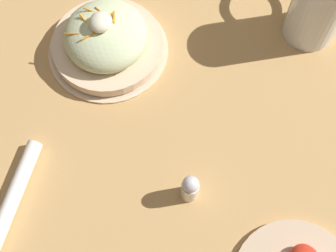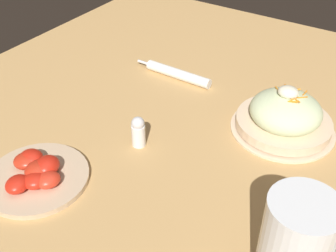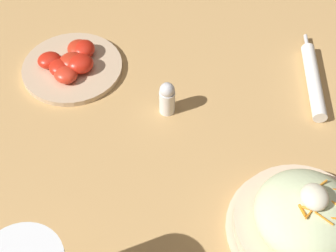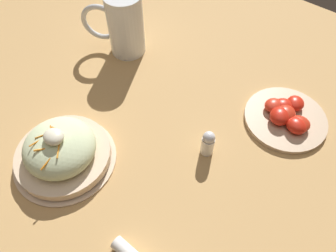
# 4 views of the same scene
# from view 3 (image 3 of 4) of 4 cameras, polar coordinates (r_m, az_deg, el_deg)

# --- Properties ---
(ground_plane) EXTENTS (1.43, 1.43, 0.00)m
(ground_plane) POSITION_cam_3_polar(r_m,az_deg,el_deg) (0.77, 2.92, -7.24)
(ground_plane) COLOR tan
(salad_plate) EXTENTS (0.22, 0.22, 0.10)m
(salad_plate) POSITION_cam_3_polar(r_m,az_deg,el_deg) (0.73, 15.65, -10.51)
(salad_plate) COLOR beige
(salad_plate) RESTS_ON ground_plane
(napkin_roll) EXTENTS (0.21, 0.03, 0.03)m
(napkin_roll) POSITION_cam_3_polar(r_m,az_deg,el_deg) (0.94, 16.67, 5.18)
(napkin_roll) COLOR white
(napkin_roll) RESTS_ON ground_plane
(tomato_plate) EXTENTS (0.19, 0.19, 0.04)m
(tomato_plate) POSITION_cam_3_polar(r_m,az_deg,el_deg) (0.94, -11.17, 7.15)
(tomato_plate) COLOR #D1B28E
(tomato_plate) RESTS_ON ground_plane
(salt_shaker) EXTENTS (0.03, 0.03, 0.07)m
(salt_shaker) POSITION_cam_3_polar(r_m,az_deg,el_deg) (0.84, -0.10, 3.32)
(salt_shaker) COLOR white
(salt_shaker) RESTS_ON ground_plane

